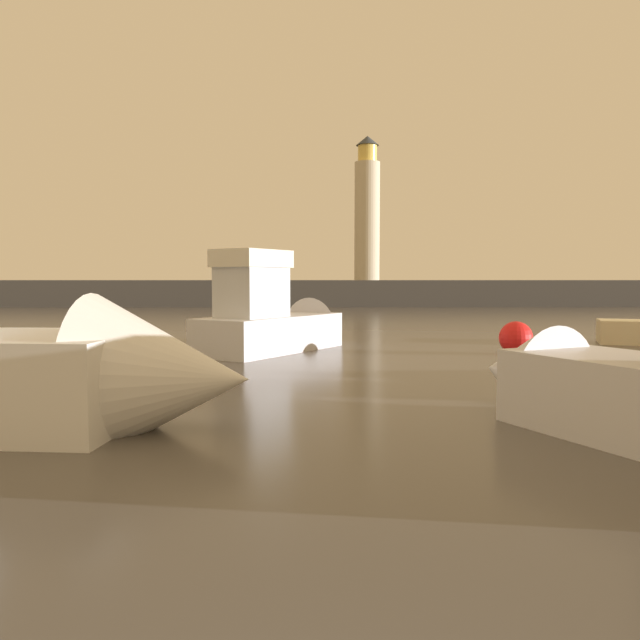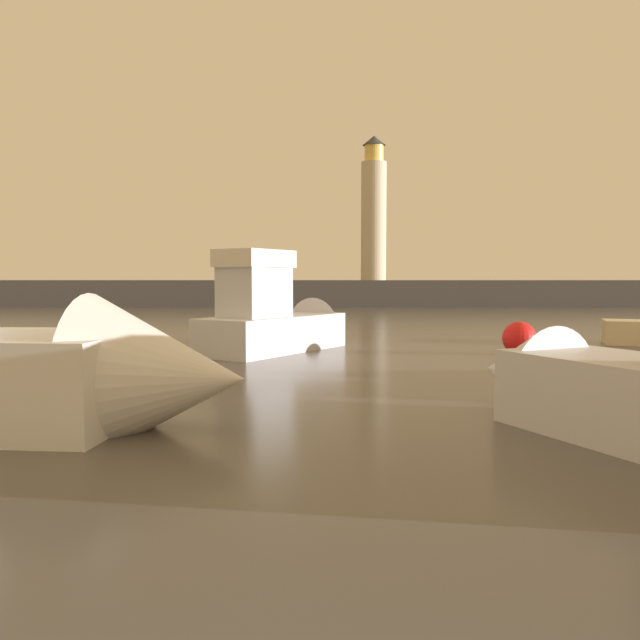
% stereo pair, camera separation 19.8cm
% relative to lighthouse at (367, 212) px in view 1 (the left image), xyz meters
% --- Properties ---
extents(ground_plane, '(220.00, 220.00, 0.00)m').
position_rel_lighthouse_xyz_m(ground_plane, '(-5.55, -28.77, -8.57)').
color(ground_plane, '#4C4742').
extents(breakwater, '(85.45, 5.70, 2.35)m').
position_rel_lighthouse_xyz_m(breakwater, '(-5.55, -0.00, -7.39)').
color(breakwater, '#423F3D').
rests_on(breakwater, ground_plane).
extents(lighthouse, '(2.32, 2.32, 13.13)m').
position_rel_lighthouse_xyz_m(lighthouse, '(0.00, 0.00, 0.00)').
color(lighthouse, beige).
rests_on(lighthouse, breakwater).
extents(motorboat_1, '(5.92, 7.43, 3.84)m').
position_rel_lighthouse_xyz_m(motorboat_1, '(-6.37, -36.63, -7.55)').
color(motorboat_1, silver).
rests_on(motorboat_1, ground_plane).
extents(mooring_buoy, '(1.09, 1.09, 1.09)m').
position_rel_lighthouse_xyz_m(mooring_buoy, '(1.27, -38.45, -8.03)').
color(mooring_buoy, red).
rests_on(mooring_buoy, ground_plane).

